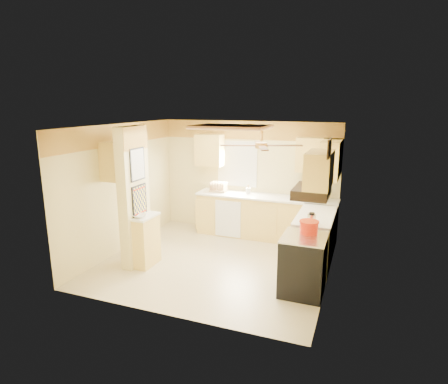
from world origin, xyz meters
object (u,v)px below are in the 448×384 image
at_px(stove, 303,264).
at_px(dutch_oven, 309,227).
at_px(bowl, 140,216).
at_px(kettle, 312,219).
at_px(microwave, 307,193).

xyz_separation_m(stove, dutch_oven, (0.04, 0.16, 0.56)).
relative_size(stove, bowl, 4.07).
bearing_deg(kettle, microwave, 100.94).
bearing_deg(bowl, dutch_oven, 5.98).
distance_m(stove, dutch_oven, 0.58).
relative_size(bowl, dutch_oven, 0.75).
xyz_separation_m(stove, microwave, (-0.29, 2.12, 0.62)).
bearing_deg(kettle, stove, -93.20).
bearing_deg(stove, microwave, 97.71).
bearing_deg(dutch_oven, microwave, 99.36).
height_order(microwave, bowl, microwave).
bearing_deg(kettle, dutch_oven, -88.57).
xyz_separation_m(dutch_oven, kettle, (-0.01, 0.33, 0.02)).
xyz_separation_m(microwave, kettle, (0.31, -1.63, -0.04)).
relative_size(microwave, bowl, 2.24).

